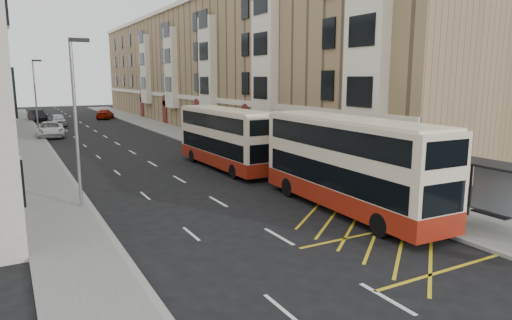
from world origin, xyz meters
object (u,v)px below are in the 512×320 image
double_decker_front (349,164)px  car_dark (37,115)px  pedestrian_mid (431,182)px  car_silver (58,120)px  street_lamp_far (36,94)px  white_van (50,129)px  pedestrian_near (450,202)px  pedestrian_far (439,205)px  car_red (105,114)px  double_decker_rear (225,138)px  street_lamp_near (76,114)px

double_decker_front → car_dark: 59.22m
pedestrian_mid → car_silver: 51.31m
street_lamp_far → white_van: street_lamp_far is taller
pedestrian_mid → car_silver: bearing=73.5°
pedestrian_near → pedestrian_mid: bearing=-124.2°
pedestrian_far → car_red: 60.65m
car_dark → car_red: (9.40, -1.60, -0.07)m
pedestrian_far → car_silver: (-9.84, 52.60, -0.23)m
pedestrian_near → pedestrian_far: (-0.91, -0.16, 0.04)m
double_decker_front → pedestrian_mid: 4.89m
double_decker_rear → car_dark: double_decker_rear is taller
car_red → double_decker_front: bearing=112.0°
car_silver → car_red: car_silver is taller
pedestrian_mid → pedestrian_near: bearing=-157.0°
pedestrian_mid → car_red: pedestrian_mid is taller
street_lamp_near → street_lamp_far: bearing=90.0°
double_decker_front → pedestrian_near: double_decker_front is taller
pedestrian_near → white_van: pedestrian_near is taller
double_decker_front → double_decker_rear: double_decker_front is taller
pedestrian_mid → car_dark: (-14.64, 59.32, -0.29)m
pedestrian_near → white_van: size_ratio=0.28×
street_lamp_near → car_red: (10.55, 50.26, -3.91)m
street_lamp_near → pedestrian_mid: (15.79, -7.46, -3.55)m
street_lamp_far → pedestrian_near: size_ratio=4.78×
street_lamp_far → double_decker_front: (11.14, -36.49, -2.36)m
pedestrian_far → white_van: 42.49m
pedestrian_near → pedestrian_mid: (1.99, 2.73, 0.09)m
car_silver → car_dark: (-1.89, 9.62, -0.01)m
car_silver → street_lamp_far: bearing=-104.8°
pedestrian_mid → car_dark: bearing=72.9°
street_lamp_near → car_dark: street_lamp_near is taller
pedestrian_near → car_red: size_ratio=0.33×
car_dark → car_red: bearing=-20.0°
car_dark → street_lamp_far: bearing=-103.3°
double_decker_front → pedestrian_far: size_ratio=6.42×
pedestrian_near → pedestrian_mid: 3.38m
pedestrian_mid → white_van: (-14.64, 37.95, -0.26)m
double_decker_rear → car_silver: bearing=99.8°
pedestrian_mid → white_van: pedestrian_mid is taller
pedestrian_far → double_decker_front: bearing=-34.7°
street_lamp_far → pedestrian_near: (13.80, -40.19, -3.65)m
pedestrian_near → car_red: bearing=-85.1°
street_lamp_near → car_silver: size_ratio=1.70×
street_lamp_near → double_decker_front: street_lamp_near is taller
street_lamp_near → pedestrian_far: size_ratio=4.55×
street_lamp_far → car_silver: (3.04, 12.24, -3.83)m
street_lamp_near → double_decker_front: 13.11m
white_van → pedestrian_mid: bearing=-64.9°
pedestrian_near → car_dark: pedestrian_near is taller
pedestrian_mid → pedestrian_far: (-2.90, -2.89, -0.05)m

